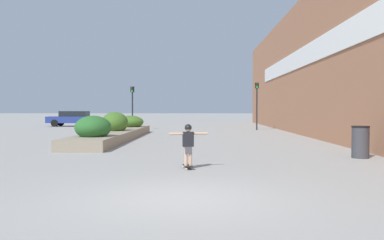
{
  "coord_description": "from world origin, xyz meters",
  "views": [
    {
      "loc": [
        0.43,
        -7.94,
        1.68
      ],
      "look_at": [
        0.05,
        10.22,
        1.2
      ],
      "focal_mm": 40.0,
      "sensor_mm": 36.0,
      "label": 1
    }
  ],
  "objects_px": {
    "trash_bin": "(360,142)",
    "car_center_left": "(73,118)",
    "skateboarder": "(188,140)",
    "car_leftmost": "(344,119)",
    "skateboard": "(188,166)",
    "traffic_light_right": "(257,98)",
    "traffic_light_left": "(132,100)"
  },
  "relations": [
    {
      "from": "trash_bin",
      "to": "car_center_left",
      "type": "bearing_deg",
      "value": 124.24
    },
    {
      "from": "skateboarder",
      "to": "trash_bin",
      "type": "bearing_deg",
      "value": 12.36
    },
    {
      "from": "skateboarder",
      "to": "car_leftmost",
      "type": "relative_size",
      "value": 0.26
    },
    {
      "from": "skateboard",
      "to": "car_center_left",
      "type": "height_order",
      "value": "car_center_left"
    },
    {
      "from": "traffic_light_right",
      "to": "car_center_left",
      "type": "bearing_deg",
      "value": 158.13
    },
    {
      "from": "skateboard",
      "to": "skateboarder",
      "type": "relative_size",
      "value": 0.59
    },
    {
      "from": "car_center_left",
      "to": "traffic_light_left",
      "type": "distance_m",
      "value": 9.96
    },
    {
      "from": "skateboard",
      "to": "trash_bin",
      "type": "height_order",
      "value": "trash_bin"
    },
    {
      "from": "trash_bin",
      "to": "traffic_light_right",
      "type": "bearing_deg",
      "value": 92.99
    },
    {
      "from": "skateboard",
      "to": "traffic_light_left",
      "type": "bearing_deg",
      "value": 90.41
    },
    {
      "from": "car_leftmost",
      "to": "traffic_light_left",
      "type": "bearing_deg",
      "value": -77.3
    },
    {
      "from": "traffic_light_left",
      "to": "traffic_light_right",
      "type": "bearing_deg",
      "value": 2.23
    },
    {
      "from": "trash_bin",
      "to": "car_center_left",
      "type": "xyz_separation_m",
      "value": [
        -17.67,
        25.97,
        0.22
      ]
    },
    {
      "from": "skateboarder",
      "to": "traffic_light_left",
      "type": "relative_size",
      "value": 0.34
    },
    {
      "from": "trash_bin",
      "to": "car_center_left",
      "type": "height_order",
      "value": "car_center_left"
    },
    {
      "from": "traffic_light_left",
      "to": "traffic_light_right",
      "type": "xyz_separation_m",
      "value": [
        9.83,
        0.38,
        0.19
      ]
    },
    {
      "from": "skateboarder",
      "to": "traffic_light_left",
      "type": "xyz_separation_m",
      "value": [
        -5.04,
        21.61,
        1.55
      ]
    },
    {
      "from": "car_leftmost",
      "to": "skateboarder",
      "type": "bearing_deg",
      "value": -26.61
    },
    {
      "from": "car_center_left",
      "to": "car_leftmost",
      "type": "bearing_deg",
      "value": -97.01
    },
    {
      "from": "car_center_left",
      "to": "traffic_light_right",
      "type": "relative_size",
      "value": 1.24
    },
    {
      "from": "skateboard",
      "to": "car_leftmost",
      "type": "height_order",
      "value": "car_leftmost"
    },
    {
      "from": "trash_bin",
      "to": "traffic_light_right",
      "type": "height_order",
      "value": "traffic_light_right"
    },
    {
      "from": "skateboarder",
      "to": "skateboard",
      "type": "bearing_deg",
      "value": -12.73
    },
    {
      "from": "trash_bin",
      "to": "traffic_light_left",
      "type": "distance_m",
      "value": 21.86
    },
    {
      "from": "skateboard",
      "to": "car_center_left",
      "type": "xyz_separation_m",
      "value": [
        -11.88,
        28.68,
        0.71
      ]
    },
    {
      "from": "traffic_light_left",
      "to": "car_leftmost",
      "type": "bearing_deg",
      "value": 12.7
    },
    {
      "from": "traffic_light_left",
      "to": "traffic_light_right",
      "type": "height_order",
      "value": "traffic_light_right"
    },
    {
      "from": "car_center_left",
      "to": "traffic_light_right",
      "type": "height_order",
      "value": "traffic_light_right"
    },
    {
      "from": "skateboard",
      "to": "skateboarder",
      "type": "xyz_separation_m",
      "value": [
        -0.0,
        0.0,
        0.73
      ]
    },
    {
      "from": "traffic_light_right",
      "to": "skateboarder",
      "type": "bearing_deg",
      "value": -102.28
    },
    {
      "from": "skateboard",
      "to": "car_leftmost",
      "type": "distance_m",
      "value": 28.69
    },
    {
      "from": "skateboarder",
      "to": "car_center_left",
      "type": "distance_m",
      "value": 31.04
    }
  ]
}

